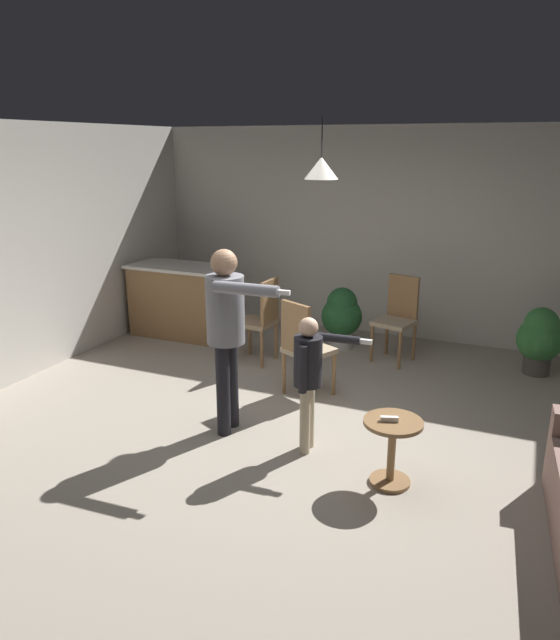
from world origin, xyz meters
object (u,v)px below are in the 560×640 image
(side_table_by_couch, at_px, (392,444))
(dining_chair_centre_back, at_px, (304,345))
(dining_chair_near_wall, at_px, (398,315))
(spare_remote_on_table, at_px, (389,419))
(potted_plant_corner, at_px, (540,338))
(potted_plant_by_wall, at_px, (342,315))
(kitchen_counter, at_px, (179,300))
(person_adult, at_px, (227,322))
(dining_chair_by_counter, at_px, (261,317))
(person_child, at_px, (309,370))

(side_table_by_couch, distance_m, dining_chair_centre_back, 1.72)
(dining_chair_near_wall, xyz_separation_m, spare_remote_on_table, (0.54, -2.68, -0.01))
(potted_plant_corner, relative_size, potted_plant_by_wall, 0.98)
(side_table_by_couch, bearing_deg, spare_remote_on_table, -142.26)
(kitchen_counter, relative_size, potted_plant_corner, 1.66)
(person_adult, height_order, dining_chair_by_counter, person_adult)
(side_table_by_couch, distance_m, person_child, 0.88)
(potted_plant_by_wall, bearing_deg, potted_plant_corner, 1.10)
(person_child, height_order, potted_plant_corner, person_child)
(dining_chair_near_wall, bearing_deg, kitchen_counter, 19.21)
(potted_plant_corner, bearing_deg, dining_chair_by_counter, -163.20)
(person_adult, distance_m, dining_chair_near_wall, 2.61)
(person_child, relative_size, spare_remote_on_table, 8.90)
(kitchen_counter, distance_m, dining_chair_centre_back, 2.57)
(dining_chair_centre_back, relative_size, potted_plant_by_wall, 1.29)
(dining_chair_centre_back, bearing_deg, dining_chair_by_counter, 163.91)
(person_adult, distance_m, potted_plant_by_wall, 2.60)
(dining_chair_by_counter, relative_size, dining_chair_near_wall, 1.00)
(person_child, relative_size, potted_plant_by_wall, 1.49)
(dining_chair_near_wall, distance_m, spare_remote_on_table, 2.73)
(side_table_by_couch, height_order, dining_chair_near_wall, dining_chair_near_wall)
(dining_chair_near_wall, distance_m, potted_plant_by_wall, 0.75)
(dining_chair_centre_back, xyz_separation_m, potted_plant_corner, (2.17, 1.61, -0.13))
(dining_chair_near_wall, xyz_separation_m, potted_plant_by_wall, (-0.72, 0.14, -0.12))
(person_adult, bearing_deg, kitchen_counter, -141.66)
(side_table_by_couch, distance_m, potted_plant_corner, 3.01)
(side_table_by_couch, xyz_separation_m, potted_plant_corner, (0.98, 2.85, 0.09))
(dining_chair_by_counter, xyz_separation_m, dining_chair_centre_back, (0.81, -0.71, 0.00))
(kitchen_counter, bearing_deg, potted_plant_corner, 5.01)
(dining_chair_by_counter, bearing_deg, dining_chair_near_wall, -60.39)
(dining_chair_by_counter, xyz_separation_m, potted_plant_corner, (2.97, 0.90, -0.13))
(potted_plant_by_wall, relative_size, spare_remote_on_table, 5.95)
(side_table_by_couch, height_order, person_adult, person_adult)
(person_adult, relative_size, dining_chair_centre_back, 1.64)
(side_table_by_couch, relative_size, dining_chair_by_counter, 0.52)
(person_adult, distance_m, spare_remote_on_table, 1.60)
(kitchen_counter, relative_size, potted_plant_by_wall, 1.63)
(kitchen_counter, relative_size, side_table_by_couch, 2.42)
(person_adult, height_order, person_child, person_adult)
(side_table_by_couch, distance_m, potted_plant_by_wall, 3.09)
(dining_chair_centre_back, bearing_deg, potted_plant_corner, 61.99)
(potted_plant_by_wall, height_order, spare_remote_on_table, potted_plant_by_wall)
(side_table_by_couch, distance_m, spare_remote_on_table, 0.21)
(kitchen_counter, xyz_separation_m, potted_plant_by_wall, (2.16, 0.34, -0.05))
(person_child, bearing_deg, dining_chair_by_counter, -147.48)
(person_adult, xyz_separation_m, person_child, (0.77, -0.06, -0.30))
(potted_plant_by_wall, distance_m, spare_remote_on_table, 3.09)
(kitchen_counter, bearing_deg, dining_chair_near_wall, 4.04)
(person_child, relative_size, dining_chair_near_wall, 1.16)
(kitchen_counter, distance_m, person_adult, 2.95)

